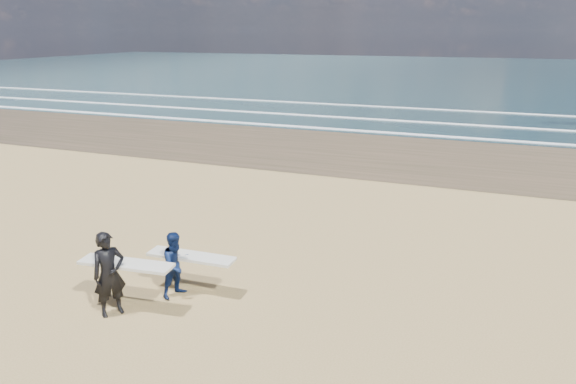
% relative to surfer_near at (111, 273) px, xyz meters
% --- Properties ---
extents(surfer_near, '(2.24, 1.15, 1.97)m').
position_rel_surfer_near_xyz_m(surfer_near, '(0.00, 0.00, 0.00)').
color(surfer_near, black).
rests_on(surfer_near, ground).
extents(surfer_far, '(2.22, 1.13, 1.62)m').
position_rel_surfer_near_xyz_m(surfer_far, '(0.91, 1.26, -0.18)').
color(surfer_far, '#0C1B46').
rests_on(surfer_far, ground).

